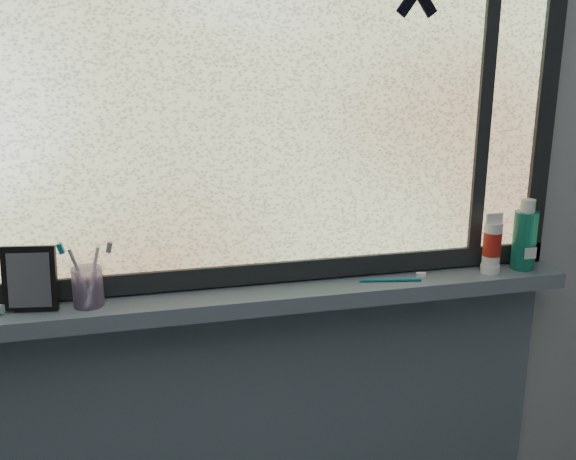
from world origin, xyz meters
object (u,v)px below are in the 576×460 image
Objects in this scene: toothbrush_cup at (88,287)px; mouthwash_bottle at (525,234)px; vanity_mirror at (30,279)px; cream_tube at (492,241)px.

mouthwash_bottle reaches higher than toothbrush_cup.
cream_tube is at bearing 8.44° from vanity_mirror.
toothbrush_cup is at bearing 7.14° from vanity_mirror.
cream_tube is (1.13, -0.02, 0.01)m from vanity_mirror.
mouthwash_bottle reaches higher than cream_tube.
vanity_mirror reaches higher than toothbrush_cup.
vanity_mirror is 0.12m from toothbrush_cup.
toothbrush_cup is 1.01m from cream_tube.
cream_tube is (-0.10, -0.01, -0.01)m from mouthwash_bottle.
toothbrush_cup is 1.11m from mouthwash_bottle.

